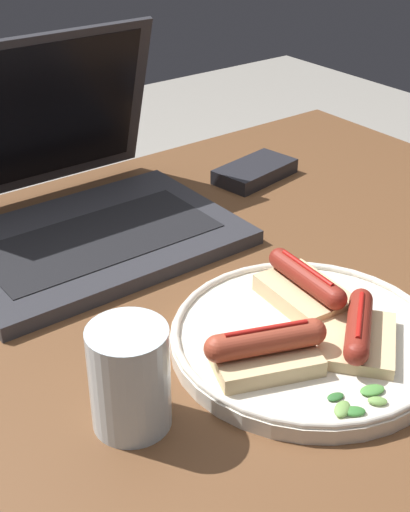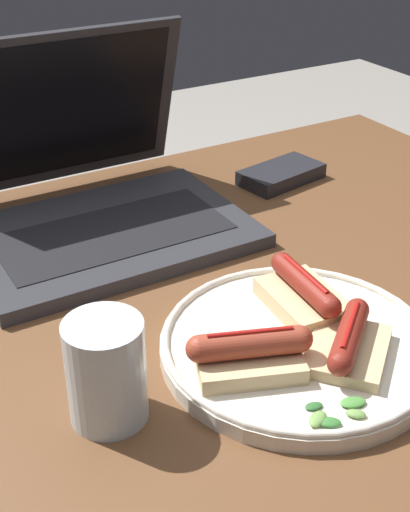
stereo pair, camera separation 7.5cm
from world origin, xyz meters
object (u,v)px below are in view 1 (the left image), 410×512
laptop (75,203)px  external_drive (255,171)px  drinking_glass (130,378)px  plate (306,338)px

laptop → external_drive: size_ratio=2.59×
drinking_glass → external_drive: (0.42, 0.33, -0.04)m
plate → drinking_glass: size_ratio=2.79×
laptop → drinking_glass: 0.36m
drinking_glass → laptop: bearing=69.3°
laptop → drinking_glass: (-0.13, -0.34, 0.01)m
laptop → plate: 0.36m
laptop → external_drive: laptop is taller
laptop → external_drive: (0.30, -0.00, -0.03)m
laptop → plate: size_ratio=1.28×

